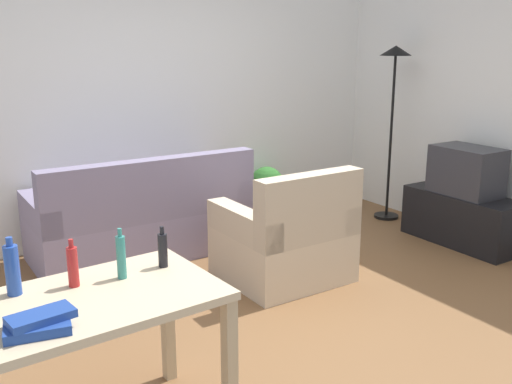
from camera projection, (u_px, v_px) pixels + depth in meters
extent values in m
cube|color=brown|center=(282.00, 312.00, 4.15)|extent=(5.20, 4.40, 0.02)
cube|color=white|center=(152.00, 95.00, 5.60)|extent=(5.20, 0.10, 2.70)
cube|color=gray|center=(141.00, 231.00, 5.24)|extent=(1.87, 0.84, 0.40)
cube|color=slate|center=(153.00, 190.00, 4.85)|extent=(1.87, 0.16, 0.52)
cube|color=gray|center=(223.00, 186.00, 5.61)|extent=(0.16, 0.84, 0.22)
cube|color=gray|center=(39.00, 213.00, 4.72)|extent=(0.16, 0.84, 0.22)
cube|color=black|center=(462.00, 219.00, 5.48)|extent=(0.44, 1.10, 0.48)
cube|color=#2D2D33|center=(467.00, 171.00, 5.36)|extent=(0.40, 0.60, 0.44)
cube|color=black|center=(481.00, 168.00, 5.47)|extent=(0.01, 0.52, 0.36)
cylinder|color=black|center=(386.00, 216.00, 6.33)|extent=(0.26, 0.26, 0.03)
cylinder|color=black|center=(391.00, 138.00, 6.11)|extent=(0.03, 0.03, 1.68)
cone|color=black|center=(396.00, 51.00, 5.89)|extent=(0.32, 0.32, 0.10)
cube|color=#C6B28E|center=(85.00, 303.00, 2.58)|extent=(1.24, 0.78, 0.04)
cube|color=tan|center=(230.00, 369.00, 2.76)|extent=(0.06, 0.06, 0.72)
cube|color=tan|center=(168.00, 320.00, 3.24)|extent=(0.06, 0.06, 0.72)
cylinder|color=brown|center=(267.00, 209.00, 6.26)|extent=(0.24, 0.24, 0.22)
sphere|color=#2D6B28|center=(267.00, 184.00, 6.19)|extent=(0.36, 0.36, 0.36)
cube|color=beige|center=(282.00, 253.00, 4.71)|extent=(0.91, 0.85, 0.40)
cube|color=#C0AD91|center=(310.00, 208.00, 4.32)|extent=(0.90, 0.17, 0.52)
cube|color=#C8B597|center=(319.00, 209.00, 4.83)|extent=(0.17, 0.84, 0.22)
cube|color=#C8B597|center=(243.00, 224.00, 4.43)|extent=(0.17, 0.84, 0.22)
cylinder|color=#2347A3|center=(12.00, 270.00, 2.59)|extent=(0.06, 0.06, 0.23)
cylinder|color=#2347A3|center=(9.00, 242.00, 2.56)|extent=(0.03, 0.03, 0.04)
cylinder|color=#AD2323|center=(73.00, 267.00, 2.69)|extent=(0.05, 0.05, 0.19)
cylinder|color=#AD2323|center=(71.00, 243.00, 2.66)|extent=(0.02, 0.02, 0.04)
cylinder|color=teal|center=(121.00, 257.00, 2.77)|extent=(0.04, 0.04, 0.21)
cylinder|color=teal|center=(120.00, 233.00, 2.74)|extent=(0.02, 0.02, 0.04)
cylinder|color=black|center=(163.00, 250.00, 2.92)|extent=(0.05, 0.05, 0.17)
cylinder|color=black|center=(162.00, 230.00, 2.90)|extent=(0.02, 0.02, 0.04)
cube|color=navy|center=(37.00, 326.00, 2.29)|extent=(0.28, 0.22, 0.04)
cube|color=navy|center=(41.00, 317.00, 2.28)|extent=(0.27, 0.16, 0.03)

